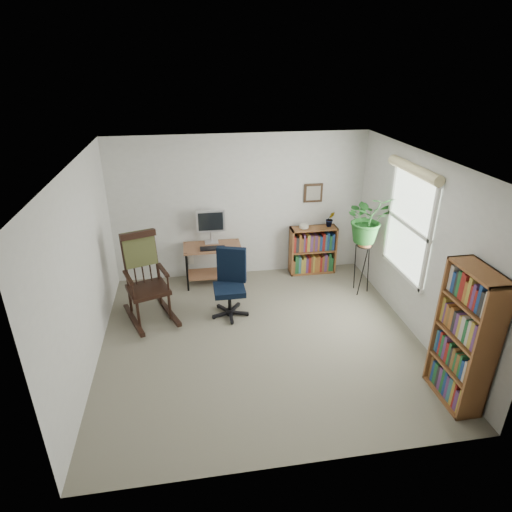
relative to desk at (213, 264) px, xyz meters
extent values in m
cube|color=gray|center=(0.51, -1.70, -0.33)|extent=(4.20, 4.00, 0.00)
cube|color=silver|center=(0.51, -1.70, 2.07)|extent=(4.20, 4.00, 0.00)
cube|color=silver|center=(0.51, 0.30, 0.87)|extent=(4.20, 0.00, 2.40)
cube|color=silver|center=(0.51, -3.70, 0.87)|extent=(4.20, 0.00, 2.40)
cube|color=silver|center=(-1.59, -1.70, 0.87)|extent=(0.00, 4.00, 2.40)
cube|color=silver|center=(2.61, -1.70, 0.87)|extent=(0.00, 4.00, 2.40)
cube|color=black|center=(0.00, -0.12, 0.35)|extent=(0.40, 0.15, 0.02)
imported|color=#215E22|center=(2.31, -0.69, 1.28)|extent=(1.69, 1.88, 1.46)
imported|color=#215E22|center=(2.02, 0.13, 0.56)|extent=(0.13, 0.24, 0.11)
camera|label=1|loc=(-0.31, -6.40, 3.12)|focal=30.00mm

